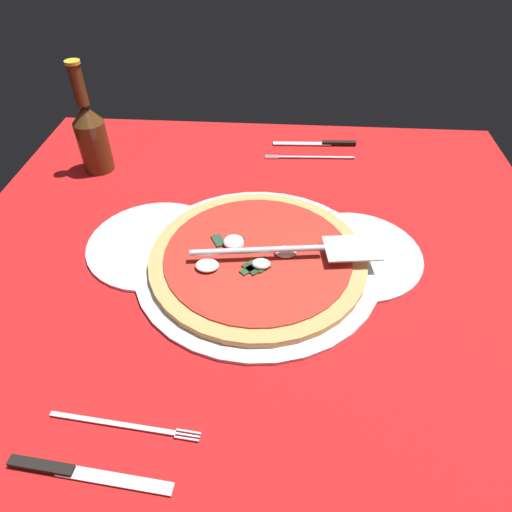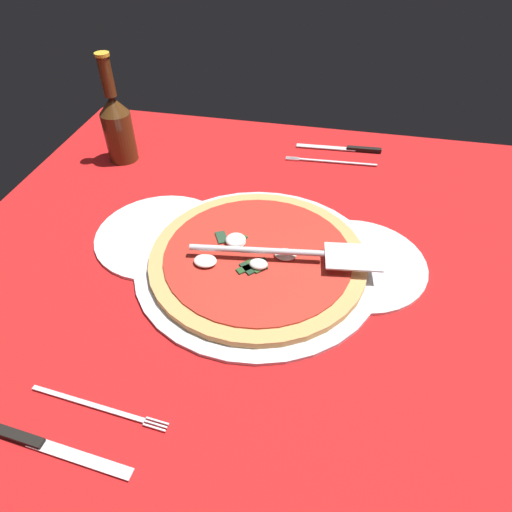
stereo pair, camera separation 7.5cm
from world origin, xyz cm
name	(u,v)px [view 2 (the right image)]	position (x,y,z in cm)	size (l,w,h in cm)	color
ground_plane	(256,274)	(0.00, 0.00, -0.40)	(106.97, 106.97, 0.80)	red
pizza_pan	(256,263)	(-0.30, 1.65, 0.51)	(40.74, 40.74, 1.03)	silver
dinner_plate_left	(162,236)	(-18.26, 5.25, 0.50)	(23.72, 23.72, 1.00)	white
dinner_plate_right	(358,264)	(16.46, 4.90, 0.50)	(22.72, 22.72, 1.00)	silver
pizza	(256,257)	(-0.38, 1.64, 1.79)	(35.98, 35.98, 2.81)	#E2A05A
pizza_server	(299,253)	(6.78, 1.39, 4.19)	(30.70, 7.59, 1.00)	silver
place_setting_near	(72,428)	(-16.07, -31.39, 0.35)	(21.01, 15.16, 1.40)	white
place_setting_far	(338,156)	(10.77, 40.36, 0.35)	(21.88, 14.80, 1.40)	white
beer_bottle	(117,125)	(-36.29, 29.41, 8.40)	(6.32, 6.32, 23.24)	#4E2F14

